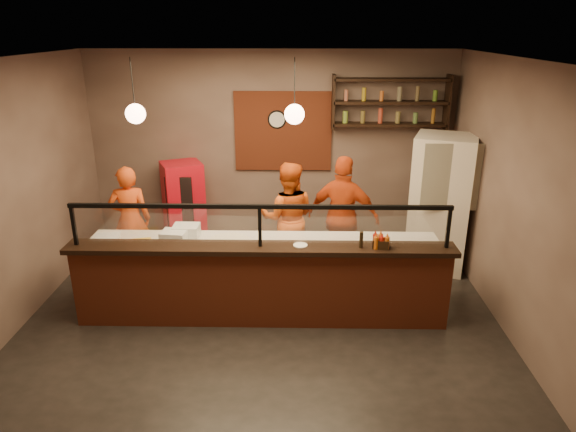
{
  "coord_description": "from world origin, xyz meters",
  "views": [
    {
      "loc": [
        0.44,
        -5.93,
        3.54
      ],
      "look_at": [
        0.32,
        0.3,
        1.22
      ],
      "focal_mm": 32.0,
      "sensor_mm": 36.0,
      "label": 1
    }
  ],
  "objects_px": {
    "red_cooler": "(184,205)",
    "cook_left": "(130,220)",
    "pepper_mill": "(361,240)",
    "condiment_caddy": "(381,243)",
    "cook_mid": "(288,218)",
    "wall_clock": "(277,119)",
    "fridge": "(440,203)",
    "cook_right": "(343,217)",
    "pizza_dough": "(229,241)"
  },
  "relations": [
    {
      "from": "cook_left",
      "to": "fridge",
      "type": "height_order",
      "value": "fridge"
    },
    {
      "from": "red_cooler",
      "to": "wall_clock",
      "type": "bearing_deg",
      "value": -13.3
    },
    {
      "from": "cook_left",
      "to": "fridge",
      "type": "distance_m",
      "value": 4.66
    },
    {
      "from": "pizza_dough",
      "to": "pepper_mill",
      "type": "distance_m",
      "value": 1.75
    },
    {
      "from": "cook_mid",
      "to": "red_cooler",
      "type": "xyz_separation_m",
      "value": [
        -1.76,
        0.93,
        -0.13
      ]
    },
    {
      "from": "cook_mid",
      "to": "condiment_caddy",
      "type": "xyz_separation_m",
      "value": [
        1.13,
        -1.53,
        0.26
      ]
    },
    {
      "from": "pepper_mill",
      "to": "fridge",
      "type": "bearing_deg",
      "value": 51.46
    },
    {
      "from": "cook_left",
      "to": "pepper_mill",
      "type": "relative_size",
      "value": 8.25
    },
    {
      "from": "cook_mid",
      "to": "condiment_caddy",
      "type": "bearing_deg",
      "value": 127.83
    },
    {
      "from": "red_cooler",
      "to": "pizza_dough",
      "type": "relative_size",
      "value": 2.56
    },
    {
      "from": "cook_right",
      "to": "fridge",
      "type": "distance_m",
      "value": 1.52
    },
    {
      "from": "cook_right",
      "to": "condiment_caddy",
      "type": "height_order",
      "value": "cook_right"
    },
    {
      "from": "red_cooler",
      "to": "condiment_caddy",
      "type": "height_order",
      "value": "red_cooler"
    },
    {
      "from": "cook_mid",
      "to": "red_cooler",
      "type": "height_order",
      "value": "cook_mid"
    },
    {
      "from": "red_cooler",
      "to": "cook_right",
      "type": "bearing_deg",
      "value": -46.38
    },
    {
      "from": "wall_clock",
      "to": "cook_mid",
      "type": "distance_m",
      "value": 1.78
    },
    {
      "from": "cook_mid",
      "to": "condiment_caddy",
      "type": "height_order",
      "value": "cook_mid"
    },
    {
      "from": "red_cooler",
      "to": "pepper_mill",
      "type": "distance_m",
      "value": 3.66
    },
    {
      "from": "cook_right",
      "to": "red_cooler",
      "type": "relative_size",
      "value": 1.26
    },
    {
      "from": "pepper_mill",
      "to": "condiment_caddy",
      "type": "bearing_deg",
      "value": 2.07
    },
    {
      "from": "cook_left",
      "to": "cook_right",
      "type": "relative_size",
      "value": 0.9
    },
    {
      "from": "cook_left",
      "to": "cook_mid",
      "type": "relative_size",
      "value": 0.97
    },
    {
      "from": "wall_clock",
      "to": "cook_left",
      "type": "bearing_deg",
      "value": -149.07
    },
    {
      "from": "wall_clock",
      "to": "cook_right",
      "type": "distance_m",
      "value": 2.06
    },
    {
      "from": "cook_right",
      "to": "cook_left",
      "type": "bearing_deg",
      "value": 17.62
    },
    {
      "from": "wall_clock",
      "to": "fridge",
      "type": "xyz_separation_m",
      "value": [
        2.5,
        -1.03,
        -1.07
      ]
    },
    {
      "from": "pizza_dough",
      "to": "wall_clock",
      "type": "bearing_deg",
      "value": 76.43
    },
    {
      "from": "pizza_dough",
      "to": "condiment_caddy",
      "type": "xyz_separation_m",
      "value": [
        1.89,
        -0.51,
        0.21
      ]
    },
    {
      "from": "cook_right",
      "to": "pepper_mill",
      "type": "bearing_deg",
      "value": 111.97
    },
    {
      "from": "cook_left",
      "to": "pizza_dough",
      "type": "height_order",
      "value": "cook_left"
    },
    {
      "from": "condiment_caddy",
      "to": "fridge",
      "type": "bearing_deg",
      "value": 56.35
    },
    {
      "from": "wall_clock",
      "to": "condiment_caddy",
      "type": "xyz_separation_m",
      "value": [
        1.34,
        -2.78,
        -0.99
      ]
    },
    {
      "from": "condiment_caddy",
      "to": "red_cooler",
      "type": "bearing_deg",
      "value": 139.57
    },
    {
      "from": "cook_right",
      "to": "pepper_mill",
      "type": "distance_m",
      "value": 1.47
    },
    {
      "from": "fridge",
      "to": "red_cooler",
      "type": "height_order",
      "value": "fridge"
    },
    {
      "from": "red_cooler",
      "to": "pepper_mill",
      "type": "bearing_deg",
      "value": -67.49
    },
    {
      "from": "cook_mid",
      "to": "fridge",
      "type": "bearing_deg",
      "value": -173.29
    },
    {
      "from": "wall_clock",
      "to": "fridge",
      "type": "distance_m",
      "value": 2.91
    },
    {
      "from": "fridge",
      "to": "cook_right",
      "type": "bearing_deg",
      "value": -148.89
    },
    {
      "from": "wall_clock",
      "to": "fridge",
      "type": "relative_size",
      "value": 0.15
    },
    {
      "from": "wall_clock",
      "to": "cook_left",
      "type": "xyz_separation_m",
      "value": [
        -2.15,
        -1.29,
        -1.28
      ]
    },
    {
      "from": "red_cooler",
      "to": "pepper_mill",
      "type": "xyz_separation_m",
      "value": [
        2.66,
        -2.48,
        0.44
      ]
    },
    {
      "from": "cook_mid",
      "to": "wall_clock",
      "type": "bearing_deg",
      "value": -79.35
    },
    {
      "from": "red_cooler",
      "to": "cook_left",
      "type": "bearing_deg",
      "value": -145.71
    },
    {
      "from": "wall_clock",
      "to": "cook_right",
      "type": "relative_size",
      "value": 0.17
    },
    {
      "from": "cook_right",
      "to": "condiment_caddy",
      "type": "bearing_deg",
      "value": 121.19
    },
    {
      "from": "cook_mid",
      "to": "fridge",
      "type": "xyz_separation_m",
      "value": [
        2.3,
        0.22,
        0.18
      ]
    },
    {
      "from": "fridge",
      "to": "pepper_mill",
      "type": "xyz_separation_m",
      "value": [
        -1.4,
        -1.76,
        0.13
      ]
    },
    {
      "from": "cook_mid",
      "to": "pepper_mill",
      "type": "bearing_deg",
      "value": 121.56
    },
    {
      "from": "cook_mid",
      "to": "pizza_dough",
      "type": "distance_m",
      "value": 1.27
    }
  ]
}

